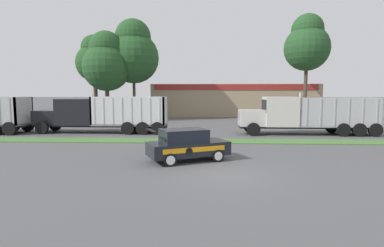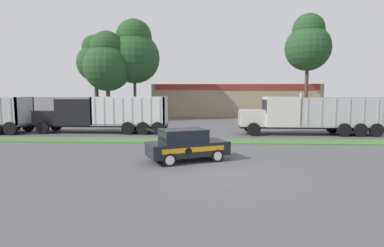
% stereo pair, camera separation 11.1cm
% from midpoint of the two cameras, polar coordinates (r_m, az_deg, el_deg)
% --- Properties ---
extents(ground_plane, '(600.00, 600.00, 0.00)m').
position_cam_midpoint_polar(ground_plane, '(13.13, 5.67, -9.62)').
color(ground_plane, '#515154').
extents(grass_verge, '(120.00, 2.17, 0.06)m').
position_cam_midpoint_polar(grass_verge, '(21.87, 4.42, -3.35)').
color(grass_verge, '#477538').
rests_on(grass_verge, ground_plane).
extents(centre_line_1, '(2.40, 0.14, 0.01)m').
position_cam_midpoint_polar(centre_line_1, '(32.09, -30.52, -1.29)').
color(centre_line_1, yellow).
rests_on(centre_line_1, ground_plane).
extents(centre_line_2, '(2.40, 0.14, 0.01)m').
position_cam_midpoint_polar(centre_line_2, '(29.49, -21.69, -1.45)').
color(centre_line_2, yellow).
rests_on(centre_line_2, ground_plane).
extents(centre_line_3, '(2.40, 0.14, 0.01)m').
position_cam_midpoint_polar(centre_line_3, '(27.72, -11.46, -1.59)').
color(centre_line_3, yellow).
rests_on(centre_line_3, ground_plane).
extents(centre_line_4, '(2.40, 0.14, 0.01)m').
position_cam_midpoint_polar(centre_line_4, '(26.92, -0.23, -1.69)').
color(centre_line_4, yellow).
rests_on(centre_line_4, ground_plane).
extents(centre_line_5, '(2.40, 0.14, 0.01)m').
position_cam_midpoint_polar(centre_line_5, '(27.20, 11.21, -1.72)').
color(centre_line_5, yellow).
rests_on(centre_line_5, ground_plane).
extents(centre_line_6, '(2.40, 0.14, 0.01)m').
position_cam_midpoint_polar(centre_line_6, '(28.51, 22.01, -1.69)').
color(centre_line_6, yellow).
rests_on(centre_line_6, ground_plane).
extents(centre_line_7, '(2.40, 0.14, 0.01)m').
position_cam_midpoint_polar(centre_line_7, '(30.74, 31.55, -1.61)').
color(centre_line_7, yellow).
rests_on(centre_line_7, ground_plane).
extents(dump_truck_mid, '(11.47, 2.58, 3.56)m').
position_cam_midpoint_polar(dump_truck_mid, '(26.89, 18.87, 1.42)').
color(dump_truck_mid, black).
rests_on(dump_truck_mid, ground_plane).
extents(dump_truck_trail, '(11.74, 2.61, 3.47)m').
position_cam_midpoint_polar(dump_truck_trail, '(28.10, -18.85, 1.52)').
color(dump_truck_trail, black).
rests_on(dump_truck_trail, ground_plane).
extents(rally_car, '(4.47, 3.35, 1.69)m').
position_cam_midpoint_polar(rally_car, '(15.48, -1.21, -4.03)').
color(rally_car, black).
rests_on(rally_car, ground_plane).
extents(store_building_backdrop, '(24.95, 12.10, 4.88)m').
position_cam_midpoint_polar(store_building_backdrop, '(50.14, 7.54, 4.48)').
color(store_building_backdrop, '#9E896B').
rests_on(store_building_backdrop, ground_plane).
extents(tree_behind_left, '(5.12, 5.12, 11.52)m').
position_cam_midpoint_polar(tree_behind_left, '(44.27, -18.14, 11.50)').
color(tree_behind_left, '#473828').
rests_on(tree_behind_left, ground_plane).
extents(tree_behind_centre, '(6.04, 6.04, 11.34)m').
position_cam_midpoint_polar(tree_behind_centre, '(40.14, -16.08, 11.11)').
color(tree_behind_centre, '#473828').
rests_on(tree_behind_centre, ground_plane).
extents(tree_behind_right, '(5.91, 5.91, 13.87)m').
position_cam_midpoint_polar(tree_behind_right, '(43.35, 20.99, 14.00)').
color(tree_behind_right, '#473828').
rests_on(tree_behind_right, ground_plane).
extents(tree_behind_far_right, '(6.71, 6.71, 13.21)m').
position_cam_midpoint_polar(tree_behind_far_right, '(41.25, -11.18, 13.10)').
color(tree_behind_far_right, '#473828').
rests_on(tree_behind_far_right, ground_plane).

